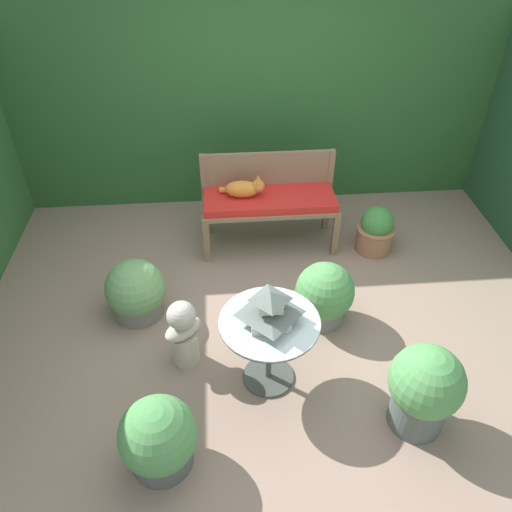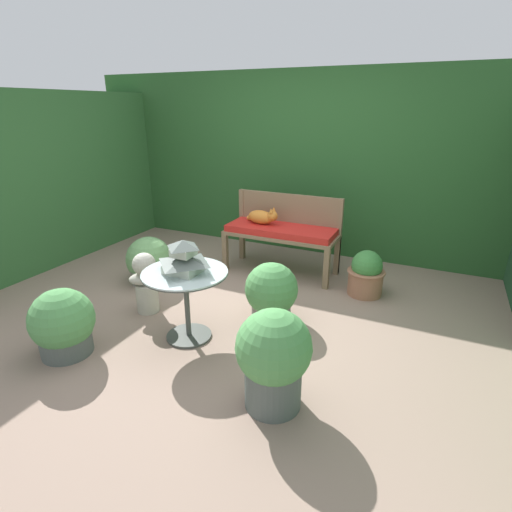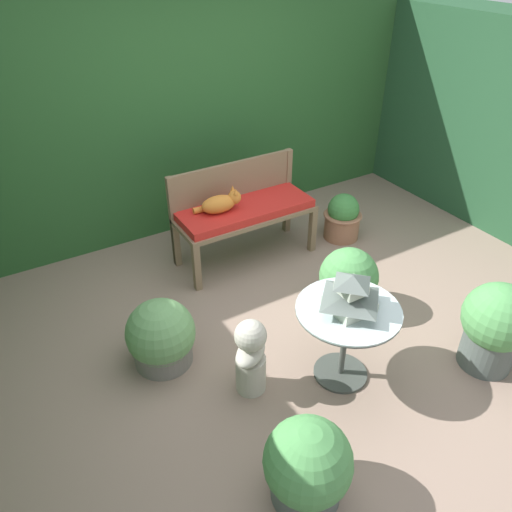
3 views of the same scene
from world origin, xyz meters
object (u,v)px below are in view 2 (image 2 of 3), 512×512
garden_bust (146,282)px  potted_plant_patio_mid (149,262)px  potted_plant_bench_right (271,293)px  garden_bench (281,233)px  potted_plant_bench_left (273,358)px  cat (263,217)px  patio_table (186,286)px  potted_plant_table_far (63,324)px  pagoda_birdhouse (184,258)px  potted_plant_table_near (366,274)px

garden_bust → potted_plant_patio_mid: 0.71m
garden_bust → potted_plant_bench_right: 1.21m
garden_bench → potted_plant_bench_left: (0.81, -2.14, -0.12)m
cat → garden_bust: bearing=-105.9°
patio_table → potted_plant_table_far: patio_table is taller
pagoda_birdhouse → potted_plant_table_near: bearing=51.1°
patio_table → potted_plant_bench_right: 0.81m
cat → potted_plant_patio_mid: 1.40m
pagoda_birdhouse → potted_plant_patio_mid: (-1.05, 0.79, -0.50)m
potted_plant_table_far → garden_bench: bearing=68.0°
potted_plant_patio_mid → potted_plant_table_near: (2.27, 0.72, -0.00)m
garden_bench → pagoda_birdhouse: size_ratio=3.66×
garden_bench → potted_plant_table_near: garden_bench is taller
potted_plant_bench_left → potted_plant_table_near: 1.98m
pagoda_birdhouse → potted_plant_table_far: size_ratio=0.65×
patio_table → pagoda_birdhouse: 0.25m
potted_plant_bench_right → potted_plant_table_near: (0.69, 0.92, -0.04)m
cat → garden_bust: (-0.56, -1.48, -0.34)m
potted_plant_table_far → patio_table: bearing=39.3°
potted_plant_patio_mid → potted_plant_table_near: 2.38m
cat → potted_plant_bench_left: (1.05, -2.16, -0.29)m
potted_plant_patio_mid → cat: bearing=42.9°
garden_bust → potted_plant_bench_left: 1.75m
patio_table → potted_plant_table_far: size_ratio=1.28×
potted_plant_bench_left → potted_plant_table_near: size_ratio=1.43×
pagoda_birdhouse → potted_plant_patio_mid: pagoda_birdhouse is taller
potted_plant_bench_left → potted_plant_table_near: potted_plant_bench_left is taller
garden_bench → cat: 0.30m
potted_plant_bench_right → potted_plant_table_near: potted_plant_bench_right is taller
cat → garden_bench: bearing=0.9°
pagoda_birdhouse → garden_bust: (-0.62, 0.22, -0.42)m
patio_table → potted_plant_table_near: 1.95m
cat → potted_plant_table_near: 1.37m
pagoda_birdhouse → potted_plant_patio_mid: size_ratio=0.68×
cat → pagoda_birdhouse: 1.70m
garden_bench → patio_table: size_ratio=1.85×
potted_plant_table_near → garden_bust: bearing=-145.2°
garden_bench → potted_plant_bench_right: (0.35, -1.10, -0.21)m
potted_plant_table_far → potted_plant_patio_mid: bearing=101.7°
garden_bust → potted_plant_bench_right: size_ratio=1.08×
potted_plant_patio_mid → garden_bench: bearing=36.1°
potted_plant_bench_right → patio_table: bearing=-131.9°
patio_table → potted_plant_bench_right: patio_table is taller
patio_table → potted_plant_table_far: (-0.76, -0.62, -0.22)m
potted_plant_bench_left → patio_table: bearing=154.9°
garden_bench → garden_bust: garden_bust is taller
potted_plant_patio_mid → patio_table: bearing=-36.9°
pagoda_birdhouse → potted_plant_bench_right: pagoda_birdhouse is taller
potted_plant_table_far → garden_bust: bearing=81.0°
garden_bench → potted_plant_bench_left: 2.30m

